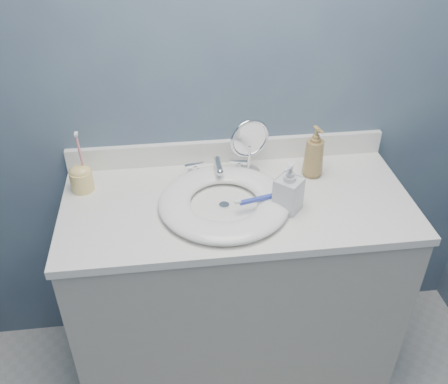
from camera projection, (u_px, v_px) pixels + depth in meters
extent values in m
cube|color=#4B5571|center=(227.00, 83.00, 1.78)|extent=(2.20, 0.02, 2.40)
cube|color=#ADAA9E|center=(235.00, 291.00, 2.01)|extent=(1.20, 0.55, 0.85)
cube|color=white|center=(237.00, 203.00, 1.75)|extent=(1.22, 0.57, 0.03)
cube|color=white|center=(228.00, 151.00, 1.93)|extent=(1.22, 0.02, 0.09)
cylinder|color=silver|center=(224.00, 205.00, 1.71)|extent=(0.04, 0.04, 0.01)
cube|color=silver|center=(217.00, 172.00, 1.88)|extent=(0.22, 0.05, 0.01)
cylinder|color=silver|center=(217.00, 165.00, 1.86)|extent=(0.03, 0.03, 0.06)
cylinder|color=silver|center=(219.00, 165.00, 1.81)|extent=(0.02, 0.09, 0.02)
sphere|color=silver|center=(220.00, 172.00, 1.77)|extent=(0.03, 0.03, 0.03)
cylinder|color=silver|center=(195.00, 170.00, 1.86)|extent=(0.02, 0.02, 0.03)
cube|color=silver|center=(194.00, 165.00, 1.85)|extent=(0.08, 0.03, 0.01)
cylinder|color=silver|center=(240.00, 167.00, 1.88)|extent=(0.02, 0.02, 0.03)
cube|color=silver|center=(240.00, 162.00, 1.87)|extent=(0.08, 0.03, 0.01)
cylinder|color=silver|center=(248.00, 172.00, 1.88)|extent=(0.09, 0.09, 0.01)
cylinder|color=silver|center=(249.00, 159.00, 1.85)|extent=(0.01, 0.01, 0.11)
torus|color=silver|center=(250.00, 138.00, 1.80)|extent=(0.15, 0.05, 0.15)
cylinder|color=white|center=(250.00, 138.00, 1.80)|extent=(0.12, 0.04, 0.13)
imported|color=olive|center=(314.00, 152.00, 1.82)|extent=(0.09, 0.10, 0.20)
imported|color=silver|center=(289.00, 187.00, 1.65)|extent=(0.12, 0.12, 0.18)
cylinder|color=#F4D47A|center=(82.00, 181.00, 1.77)|extent=(0.08, 0.08, 0.08)
ellipsoid|color=#F4D47A|center=(80.00, 172.00, 1.75)|extent=(0.08, 0.07, 0.05)
cylinder|color=pink|center=(80.00, 154.00, 1.71)|extent=(0.01, 0.03, 0.15)
cube|color=white|center=(76.00, 134.00, 1.66)|extent=(0.01, 0.02, 0.01)
cube|color=#3142AF|center=(261.00, 199.00, 1.68)|extent=(0.15, 0.05, 0.01)
cube|color=white|center=(238.00, 202.00, 1.65)|extent=(0.02, 0.02, 0.01)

